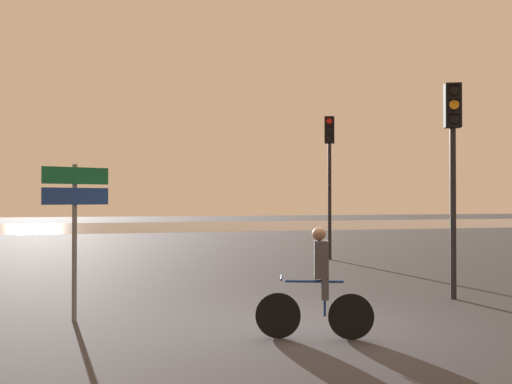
{
  "coord_description": "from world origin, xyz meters",
  "views": [
    {
      "loc": [
        -3.05,
        -8.63,
        2.02
      ],
      "look_at": [
        0.5,
        5.0,
        2.2
      ],
      "focal_mm": 40.0,
      "sensor_mm": 36.0,
      "label": 1
    }
  ],
  "objects_px": {
    "traffic_light_far_right": "(330,161)",
    "direction_sign_post": "(75,213)",
    "traffic_light_near_right": "(453,149)",
    "cyclist": "(319,282)"
  },
  "relations": [
    {
      "from": "traffic_light_far_right",
      "to": "direction_sign_post",
      "type": "relative_size",
      "value": 1.85
    },
    {
      "from": "traffic_light_near_right",
      "to": "direction_sign_post",
      "type": "height_order",
      "value": "traffic_light_near_right"
    },
    {
      "from": "traffic_light_far_right",
      "to": "traffic_light_near_right",
      "type": "relative_size",
      "value": 1.1
    },
    {
      "from": "traffic_light_near_right",
      "to": "traffic_light_far_right",
      "type": "bearing_deg",
      "value": -71.84
    },
    {
      "from": "traffic_light_near_right",
      "to": "cyclist",
      "type": "bearing_deg",
      "value": 53.57
    },
    {
      "from": "traffic_light_far_right",
      "to": "traffic_light_near_right",
      "type": "distance_m",
      "value": 7.71
    },
    {
      "from": "traffic_light_far_right",
      "to": "direction_sign_post",
      "type": "bearing_deg",
      "value": 70.81
    },
    {
      "from": "traffic_light_far_right",
      "to": "cyclist",
      "type": "relative_size",
      "value": 2.94
    },
    {
      "from": "traffic_light_far_right",
      "to": "direction_sign_post",
      "type": "distance_m",
      "value": 11.21
    },
    {
      "from": "traffic_light_near_right",
      "to": "direction_sign_post",
      "type": "distance_m",
      "value": 7.42
    }
  ]
}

